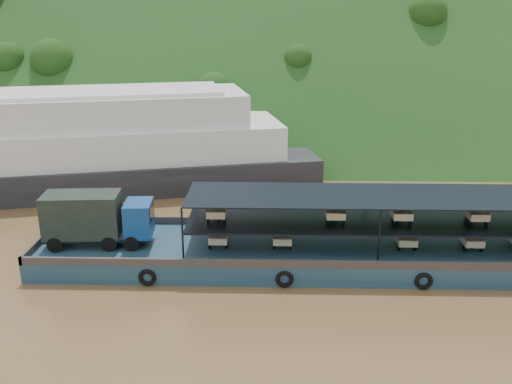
{
  "coord_description": "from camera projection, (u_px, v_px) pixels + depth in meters",
  "views": [
    {
      "loc": [
        -0.96,
        -34.78,
        15.7
      ],
      "look_at": [
        -2.0,
        3.0,
        3.2
      ],
      "focal_mm": 40.0,
      "sensor_mm": 36.0,
      "label": 1
    }
  ],
  "objects": [
    {
      "name": "ground",
      "position": [
        285.0,
        252.0,
        37.91
      ],
      "size": [
        160.0,
        160.0,
        0.0
      ],
      "primitive_type": "plane",
      "color": "brown",
      "rests_on": "ground"
    },
    {
      "name": "hillside",
      "position": [
        279.0,
        134.0,
        72.08
      ],
      "size": [
        140.0,
        39.6,
        39.6
      ],
      "primitive_type": "cube",
      "rotation": [
        0.79,
        0.0,
        0.0
      ],
      "color": "#163915",
      "rests_on": "ground"
    },
    {
      "name": "cargo_barge",
      "position": [
        297.0,
        246.0,
        36.08
      ],
      "size": [
        35.0,
        7.18,
        4.58
      ],
      "color": "#152E4A",
      "rests_on": "ground"
    },
    {
      "name": "passenger_ferry",
      "position": [
        77.0,
        146.0,
        50.58
      ],
      "size": [
        43.76,
        20.16,
        8.6
      ],
      "rotation": [
        0.0,
        0.0,
        0.23
      ],
      "color": "black",
      "rests_on": "ground"
    }
  ]
}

